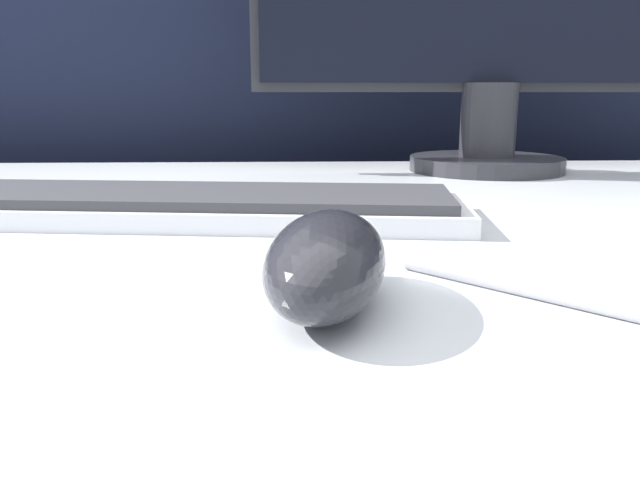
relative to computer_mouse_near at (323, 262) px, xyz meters
The scene contains 4 objects.
partition_panel 0.84m from the computer_mouse_near, 89.88° to the left, with size 5.00×0.03×1.20m.
computer_mouse_near is the anchor object (origin of this frame).
keyboard 0.25m from the computer_mouse_near, 112.81° to the left, with size 0.47×0.18×0.02m.
pen 0.11m from the computer_mouse_near, ahead, with size 0.10×0.11×0.01m.
Camera 1 is at (-0.01, -0.44, 0.88)m, focal length 35.00 mm.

